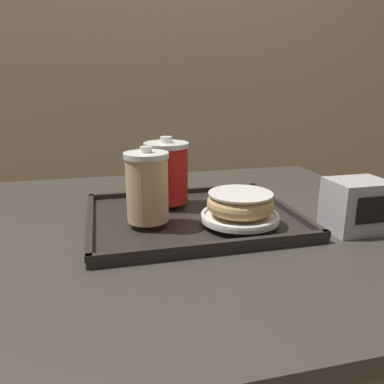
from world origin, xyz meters
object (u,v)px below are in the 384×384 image
(donut_chocolate_glazed, at_px, (240,203))
(spoon, at_px, (233,189))
(coffee_cup_rear, at_px, (167,172))
(coffee_cup_front, at_px, (147,187))
(napkin_dispenser, at_px, (356,206))

(donut_chocolate_glazed, bearing_deg, spoon, 73.78)
(spoon, bearing_deg, coffee_cup_rear, 157.85)
(coffee_cup_front, distance_m, coffee_cup_rear, 0.13)
(coffee_cup_front, relative_size, napkin_dispenser, 1.31)
(coffee_cup_rear, height_order, spoon, coffee_cup_rear)
(spoon, distance_m, napkin_dispenser, 0.30)
(coffee_cup_front, distance_m, spoon, 0.29)
(napkin_dispenser, bearing_deg, spoon, 123.95)
(coffee_cup_rear, relative_size, donut_chocolate_glazed, 1.12)
(coffee_cup_rear, relative_size, napkin_dispenser, 1.33)
(coffee_cup_front, bearing_deg, donut_chocolate_glazed, -13.09)
(coffee_cup_front, height_order, donut_chocolate_glazed, coffee_cup_front)
(coffee_cup_front, xyz_separation_m, napkin_dispenser, (0.40, -0.09, -0.04))
(coffee_cup_front, xyz_separation_m, spoon, (0.23, 0.16, -0.06))
(donut_chocolate_glazed, height_order, spoon, donut_chocolate_glazed)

